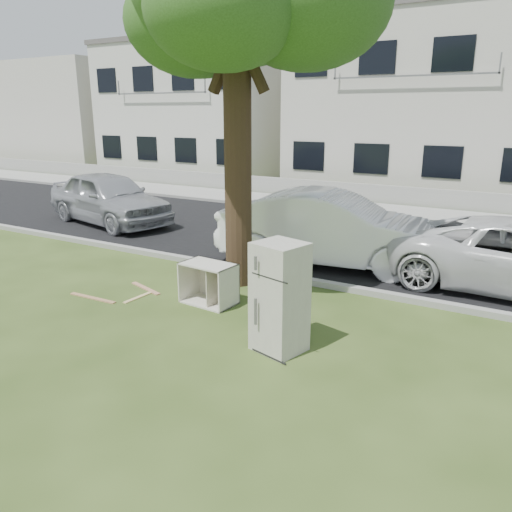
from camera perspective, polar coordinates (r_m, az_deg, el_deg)
The scene contains 16 objects.
ground at distance 8.77m, azimuth -5.97°, elevation -6.83°, with size 120.00×120.00×0.00m, color #314518.
road at distance 13.82m, azimuth 8.71°, elevation 1.68°, with size 120.00×7.00×0.01m, color black.
kerb_near at distance 10.72m, azimuth 1.70°, elevation -2.43°, with size 120.00×0.18×0.12m, color gray.
kerb_far at distance 17.10m, azimuth 13.10°, elevation 4.20°, with size 120.00×0.18×0.12m, color gray.
sidewalk at distance 18.47m, azimuth 14.44°, elevation 4.99°, with size 120.00×2.80×0.01m, color gray.
low_wall at distance 19.94m, azimuth 15.79°, elevation 6.69°, with size 120.00×0.15×0.70m, color gray.
townhouse_left at distance 29.30m, azimuth -5.22°, elevation 16.28°, with size 10.20×8.16×7.04m.
townhouse_center at distance 24.48m, azimuth 19.45°, elevation 15.99°, with size 11.22×8.16×7.44m.
filler_left at distance 39.36m, azimuth -22.29°, elevation 14.67°, with size 16.00×9.00×6.40m, color beige.
fridge at distance 7.26m, azimuth 2.72°, elevation -4.76°, with size 0.68×0.63×1.64m, color #BCB7AA.
cabinet at distance 9.21m, azimuth -5.43°, elevation -3.14°, with size 0.98×0.61×0.76m, color white.
plank_a at distance 10.00m, azimuth -18.16°, elevation -4.58°, with size 1.10×0.09×0.02m, color #AF7F54.
plank_b at distance 10.25m, azimuth -12.49°, elevation -3.63°, with size 0.96×0.10×0.02m, color tan.
plank_c at distance 9.81m, azimuth -13.20°, elevation -4.58°, with size 0.75×0.08×0.02m, color tan.
car_center at distance 11.51m, azimuth 8.59°, elevation 3.07°, with size 1.79×5.12×1.69m, color white.
car_left at distance 16.43m, azimuth -16.47°, elevation 6.39°, with size 1.93×4.80×1.64m, color #A4A6AB.
Camera 1 is at (4.80, -6.51, 3.41)m, focal length 35.00 mm.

